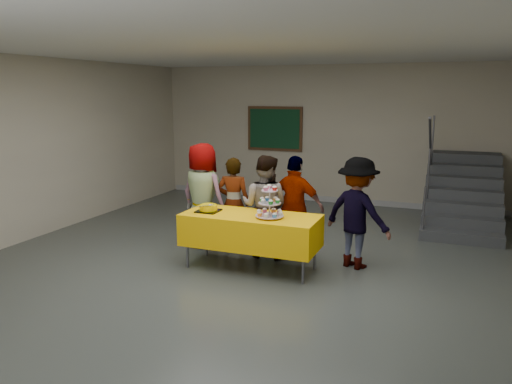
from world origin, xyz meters
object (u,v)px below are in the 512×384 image
(noticeboard, at_px, (275,129))
(schoolchild_b, at_px, (233,203))
(cupcake_stand, at_px, (270,206))
(schoolchild_e, at_px, (357,213))
(schoolchild_a, at_px, (203,195))
(bake_table, at_px, (251,230))
(schoolchild_d, at_px, (295,207))
(bear_cake, at_px, (208,207))
(schoolchild_c, at_px, (265,206))
(staircase, at_px, (462,197))

(noticeboard, bearing_deg, schoolchild_b, -79.90)
(cupcake_stand, bearing_deg, schoolchild_e, 32.65)
(schoolchild_a, relative_size, schoolchild_b, 1.14)
(schoolchild_e, bearing_deg, schoolchild_b, 18.10)
(bake_table, height_order, schoolchild_d, schoolchild_d)
(schoolchild_a, xyz_separation_m, noticeboard, (-0.18, 3.88, 0.78))
(cupcake_stand, xyz_separation_m, schoolchild_d, (0.12, 0.77, -0.18))
(bear_cake, distance_m, schoolchild_d, 1.29)
(schoolchild_c, bearing_deg, cupcake_stand, 118.42)
(schoolchild_d, bearing_deg, bear_cake, 41.73)
(schoolchild_c, height_order, noticeboard, noticeboard)
(noticeboard, bearing_deg, schoolchild_a, -87.38)
(schoolchild_d, bearing_deg, staircase, -121.53)
(bear_cake, bearing_deg, schoolchild_e, 18.33)
(schoolchild_c, relative_size, staircase, 0.63)
(schoolchild_d, distance_m, noticeboard, 4.32)
(schoolchild_a, distance_m, schoolchild_e, 2.46)
(cupcake_stand, height_order, staircase, staircase)
(schoolchild_a, xyz_separation_m, schoolchild_b, (0.50, 0.06, -0.10))
(schoolchild_c, xyz_separation_m, staircase, (2.75, 3.18, -0.27))
(schoolchild_a, xyz_separation_m, schoolchild_d, (1.53, -0.00, -0.06))
(bake_table, distance_m, schoolchild_a, 1.35)
(cupcake_stand, xyz_separation_m, schoolchild_c, (-0.31, 0.64, -0.17))
(cupcake_stand, relative_size, schoolchild_b, 0.31)
(schoolchild_a, bearing_deg, staircase, -129.97)
(schoolchild_e, xyz_separation_m, staircase, (1.39, 3.15, -0.29))
(schoolchild_a, distance_m, staircase, 4.92)
(schoolchild_e, bearing_deg, schoolchild_a, 20.50)
(bear_cake, relative_size, staircase, 0.15)
(cupcake_stand, bearing_deg, schoolchild_a, 151.09)
(schoolchild_c, bearing_deg, schoolchild_b, -15.92)
(schoolchild_e, bearing_deg, staircase, -90.84)
(bake_table, xyz_separation_m, cupcake_stand, (0.30, -0.06, 0.38))
(cupcake_stand, bearing_deg, staircase, 57.47)
(cupcake_stand, xyz_separation_m, schoolchild_a, (-1.41, 0.78, -0.11))
(schoolchild_e, xyz_separation_m, noticeboard, (-2.63, 3.99, 0.82))
(schoolchild_a, bearing_deg, schoolchild_d, -168.45)
(schoolchild_c, xyz_separation_m, noticeboard, (-1.28, 4.02, 0.84))
(schoolchild_a, bearing_deg, schoolchild_b, -161.46)
(schoolchild_a, relative_size, schoolchild_c, 1.08)
(schoolchild_b, relative_size, staircase, 0.60)
(schoolchild_b, xyz_separation_m, noticeboard, (-0.68, 3.82, 0.88))
(bear_cake, bearing_deg, noticeboard, 98.13)
(schoolchild_b, height_order, staircase, staircase)
(schoolchild_c, relative_size, schoolchild_e, 0.98)
(schoolchild_d, xyz_separation_m, schoolchild_e, (0.93, -0.10, 0.02))
(schoolchild_b, bearing_deg, staircase, -147.10)
(schoolchild_e, bearing_deg, bear_cake, 41.29)
(schoolchild_a, xyz_separation_m, staircase, (3.85, 3.05, -0.33))
(bear_cake, relative_size, schoolchild_a, 0.22)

